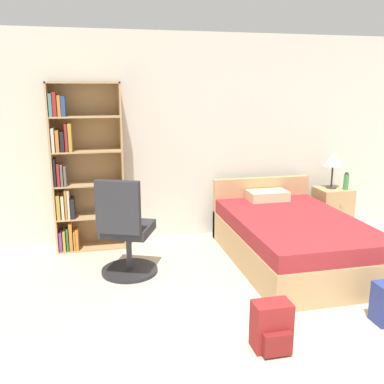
{
  "coord_description": "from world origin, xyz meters",
  "views": [
    {
      "loc": [
        -1.6,
        -2.14,
        1.93
      ],
      "look_at": [
        -0.67,
        1.98,
        0.9
      ],
      "focal_mm": 40.0,
      "sensor_mm": 36.0,
      "label": 1
    }
  ],
  "objects_px": {
    "bookshelf": "(79,170)",
    "bed": "(291,238)",
    "office_chair": "(126,234)",
    "table_lamp": "(333,160)",
    "backpack_red": "(272,327)",
    "water_bottle": "(346,182)",
    "nightstand": "(332,210)"
  },
  "relations": [
    {
      "from": "bookshelf",
      "to": "bed",
      "type": "distance_m",
      "value": 2.6
    },
    {
      "from": "office_chair",
      "to": "table_lamp",
      "type": "bearing_deg",
      "value": 16.58
    },
    {
      "from": "table_lamp",
      "to": "backpack_red",
      "type": "relative_size",
      "value": 1.3
    },
    {
      "from": "bed",
      "to": "bookshelf",
      "type": "bearing_deg",
      "value": 157.82
    },
    {
      "from": "water_bottle",
      "to": "backpack_red",
      "type": "distance_m",
      "value": 3.06
    },
    {
      "from": "office_chair",
      "to": "backpack_red",
      "type": "distance_m",
      "value": 1.85
    },
    {
      "from": "table_lamp",
      "to": "backpack_red",
      "type": "bearing_deg",
      "value": -127.8
    },
    {
      "from": "nightstand",
      "to": "bed",
      "type": "bearing_deg",
      "value": -140.55
    },
    {
      "from": "bed",
      "to": "nightstand",
      "type": "bearing_deg",
      "value": 39.45
    },
    {
      "from": "bookshelf",
      "to": "bed",
      "type": "relative_size",
      "value": 0.97
    },
    {
      "from": "bed",
      "to": "table_lamp",
      "type": "xyz_separation_m",
      "value": [
        0.97,
        0.84,
        0.72
      ]
    },
    {
      "from": "bed",
      "to": "backpack_red",
      "type": "height_order",
      "value": "bed"
    },
    {
      "from": "backpack_red",
      "to": "water_bottle",
      "type": "bearing_deg",
      "value": 48.65
    },
    {
      "from": "nightstand",
      "to": "water_bottle",
      "type": "relative_size",
      "value": 2.66
    },
    {
      "from": "bed",
      "to": "office_chair",
      "type": "distance_m",
      "value": 1.86
    },
    {
      "from": "table_lamp",
      "to": "backpack_red",
      "type": "xyz_separation_m",
      "value": [
        -1.85,
        -2.39,
        -0.82
      ]
    },
    {
      "from": "table_lamp",
      "to": "backpack_red",
      "type": "distance_m",
      "value": 3.13
    },
    {
      "from": "bookshelf",
      "to": "office_chair",
      "type": "relative_size",
      "value": 1.87
    },
    {
      "from": "water_bottle",
      "to": "bookshelf",
      "type": "bearing_deg",
      "value": 176.09
    },
    {
      "from": "bookshelf",
      "to": "backpack_red",
      "type": "distance_m",
      "value": 2.98
    },
    {
      "from": "bookshelf",
      "to": "backpack_red",
      "type": "xyz_separation_m",
      "value": [
        1.43,
        -2.49,
        -0.8
      ]
    },
    {
      "from": "office_chair",
      "to": "backpack_red",
      "type": "height_order",
      "value": "office_chair"
    },
    {
      "from": "office_chair",
      "to": "water_bottle",
      "type": "distance_m",
      "value": 3.05
    },
    {
      "from": "water_bottle",
      "to": "backpack_red",
      "type": "xyz_separation_m",
      "value": [
        -1.99,
        -2.26,
        -0.55
      ]
    },
    {
      "from": "bookshelf",
      "to": "water_bottle",
      "type": "height_order",
      "value": "bookshelf"
    },
    {
      "from": "office_chair",
      "to": "backpack_red",
      "type": "bearing_deg",
      "value": -58.0
    },
    {
      "from": "backpack_red",
      "to": "table_lamp",
      "type": "bearing_deg",
      "value": 52.2
    },
    {
      "from": "nightstand",
      "to": "water_bottle",
      "type": "bearing_deg",
      "value": -41.09
    },
    {
      "from": "water_bottle",
      "to": "backpack_red",
      "type": "height_order",
      "value": "water_bottle"
    },
    {
      "from": "bookshelf",
      "to": "table_lamp",
      "type": "bearing_deg",
      "value": -1.78
    },
    {
      "from": "bookshelf",
      "to": "nightstand",
      "type": "height_order",
      "value": "bookshelf"
    },
    {
      "from": "office_chair",
      "to": "water_bottle",
      "type": "xyz_separation_m",
      "value": [
        2.96,
        0.71,
        0.26
      ]
    }
  ]
}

